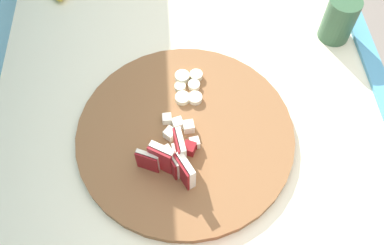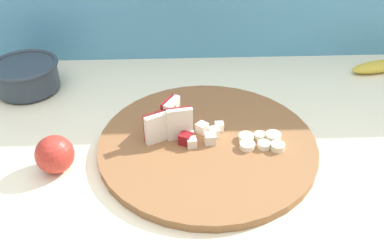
# 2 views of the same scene
# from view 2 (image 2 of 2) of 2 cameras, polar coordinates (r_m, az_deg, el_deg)

# --- Properties ---
(tile_backsplash) EXTENTS (2.40, 0.04, 1.51)m
(tile_backsplash) POSITION_cam_2_polar(r_m,az_deg,el_deg) (1.22, -1.06, 2.46)
(tile_backsplash) COLOR #4C8EB2
(tile_backsplash) RESTS_ON ground
(cutting_board) EXTENTS (0.42, 0.42, 0.02)m
(cutting_board) POSITION_cam_2_polar(r_m,az_deg,el_deg) (0.80, 2.11, -3.01)
(cutting_board) COLOR brown
(cutting_board) RESTS_ON tiled_countertop
(apple_wedge_fan) EXTENTS (0.09, 0.10, 0.07)m
(apple_wedge_fan) POSITION_cam_2_polar(r_m,az_deg,el_deg) (0.80, -3.18, 0.33)
(apple_wedge_fan) COLOR maroon
(apple_wedge_fan) RESTS_ON cutting_board
(apple_dice_pile) EXTENTS (0.09, 0.07, 0.02)m
(apple_dice_pile) POSITION_cam_2_polar(r_m,az_deg,el_deg) (0.79, 0.85, -1.70)
(apple_dice_pile) COLOR white
(apple_dice_pile) RESTS_ON cutting_board
(banana_slice_rows) EXTENTS (0.08, 0.06, 0.01)m
(banana_slice_rows) POSITION_cam_2_polar(r_m,az_deg,el_deg) (0.79, 9.58, -2.54)
(banana_slice_rows) COLOR white
(banana_slice_rows) RESTS_ON cutting_board
(ceramic_bowl) EXTENTS (0.15, 0.15, 0.07)m
(ceramic_bowl) POSITION_cam_2_polar(r_m,az_deg,el_deg) (1.04, -21.84, 6.10)
(ceramic_bowl) COLOR #2D3842
(ceramic_bowl) RESTS_ON tiled_countertop
(banana_peel) EXTENTS (0.17, 0.09, 0.02)m
(banana_peel) POSITION_cam_2_polar(r_m,az_deg,el_deg) (1.16, 24.37, 7.05)
(banana_peel) COLOR gold
(banana_peel) RESTS_ON tiled_countertop
(whole_apple) EXTENTS (0.07, 0.07, 0.07)m
(whole_apple) POSITION_cam_2_polar(r_m,az_deg,el_deg) (0.77, -18.34, -4.18)
(whole_apple) COLOR #B22D23
(whole_apple) RESTS_ON tiled_countertop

